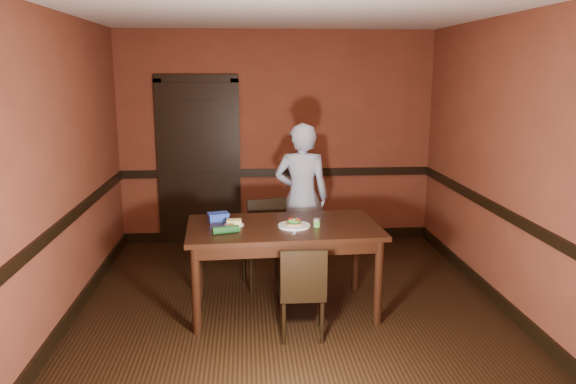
{
  "coord_description": "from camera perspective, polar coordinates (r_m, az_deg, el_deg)",
  "views": [
    {
      "loc": [
        -0.4,
        -4.91,
        2.2
      ],
      "look_at": [
        0.0,
        0.35,
        1.05
      ],
      "focal_mm": 35.0,
      "sensor_mm": 36.0,
      "label": 1
    }
  ],
  "objects": [
    {
      "name": "food_tub",
      "position": [
        5.28,
        -7.09,
        -2.54
      ],
      "size": [
        0.22,
        0.18,
        0.08
      ],
      "rotation": [
        0.0,
        0.0,
        0.26
      ],
      "color": "blue",
      "rests_on": "dining_table"
    },
    {
      "name": "wall_front",
      "position": [
        2.82,
        4.02,
        -5.22
      ],
      "size": [
        4.0,
        0.02,
        2.7
      ],
      "primitive_type": "cube",
      "color": "brown",
      "rests_on": "ground"
    },
    {
      "name": "cheese_saucer",
      "position": [
        5.13,
        -5.5,
        -3.16
      ],
      "size": [
        0.18,
        0.18,
        0.06
      ],
      "rotation": [
        0.0,
        0.0,
        0.05
      ],
      "color": "white",
      "rests_on": "dining_table"
    },
    {
      "name": "baseboard_left",
      "position": [
        5.59,
        -20.86,
        -11.08
      ],
      "size": [
        0.03,
        4.5,
        0.12
      ],
      "primitive_type": "cube",
      "color": "black",
      "rests_on": "ground"
    },
    {
      "name": "baseboard_back",
      "position": [
        7.47,
        -1.1,
        -4.37
      ],
      "size": [
        4.0,
        0.03,
        0.12
      ],
      "primitive_type": "cube",
      "color": "black",
      "rests_on": "ground"
    },
    {
      "name": "wall_right",
      "position": [
        5.53,
        21.44,
        2.6
      ],
      "size": [
        0.02,
        4.5,
        2.7
      ],
      "primitive_type": "cube",
      "color": "brown",
      "rests_on": "ground"
    },
    {
      "name": "wall_back",
      "position": [
        7.22,
        -1.15,
        5.52
      ],
      "size": [
        4.0,
        0.02,
        2.7
      ],
      "primitive_type": "cube",
      "color": "brown",
      "rests_on": "ground"
    },
    {
      "name": "dado_right",
      "position": [
        5.61,
        20.95,
        -1.93
      ],
      "size": [
        0.03,
        4.5,
        0.1
      ],
      "primitive_type": "cube",
      "color": "black",
      "rests_on": "ground"
    },
    {
      "name": "wall_left",
      "position": [
        5.24,
        -22.09,
        2.05
      ],
      "size": [
        0.02,
        4.5,
        2.7
      ],
      "primitive_type": "cube",
      "color": "brown",
      "rests_on": "ground"
    },
    {
      "name": "dado_back",
      "position": [
        7.28,
        -1.13,
        1.98
      ],
      "size": [
        4.0,
        0.03,
        0.1
      ],
      "primitive_type": "cube",
      "color": "black",
      "rests_on": "ground"
    },
    {
      "name": "chair_near",
      "position": [
        4.75,
        1.38,
        -9.94
      ],
      "size": [
        0.38,
        0.38,
        0.8
      ],
      "primitive_type": null,
      "rotation": [
        0.0,
        0.0,
        3.13
      ],
      "color": "black",
      "rests_on": "floor"
    },
    {
      "name": "door",
      "position": [
        7.24,
        -9.06,
        3.32
      ],
      "size": [
        1.05,
        0.07,
        2.2
      ],
      "color": "black",
      "rests_on": "ground"
    },
    {
      "name": "sauce_jar",
      "position": [
        5.06,
        2.94,
        -3.14
      ],
      "size": [
        0.07,
        0.07,
        0.08
      ],
      "rotation": [
        0.0,
        0.0,
        -0.22
      ],
      "color": "#4E993E",
      "rests_on": "dining_table"
    },
    {
      "name": "floor",
      "position": [
        5.4,
        0.29,
        -11.76
      ],
      "size": [
        4.0,
        4.5,
        0.01
      ],
      "primitive_type": "cube",
      "color": "black",
      "rests_on": "ground"
    },
    {
      "name": "sandwich_plate",
      "position": [
        5.07,
        0.62,
        -3.32
      ],
      "size": [
        0.29,
        0.29,
        0.07
      ],
      "rotation": [
        0.0,
        0.0,
        -0.24
      ],
      "color": "white",
      "rests_on": "dining_table"
    },
    {
      "name": "dining_table",
      "position": [
        5.24,
        -0.47,
        -7.7
      ],
      "size": [
        1.79,
        1.06,
        0.81
      ],
      "primitive_type": "cube",
      "rotation": [
        0.0,
        0.0,
        0.05
      ],
      "color": "black",
      "rests_on": "floor"
    },
    {
      "name": "ceiling",
      "position": [
        4.96,
        0.32,
        18.09
      ],
      "size": [
        4.0,
        4.5,
        0.01
      ],
      "primitive_type": "cube",
      "color": "beige",
      "rests_on": "ground"
    },
    {
      "name": "wrapped_veg",
      "position": [
        4.89,
        -6.34,
        -3.84
      ],
      "size": [
        0.24,
        0.13,
        0.07
      ],
      "primitive_type": "cylinder",
      "rotation": [
        0.0,
        1.57,
        0.3
      ],
      "color": "#15431C",
      "rests_on": "dining_table"
    },
    {
      "name": "chair_far",
      "position": [
        5.78,
        -2.44,
        -5.4
      ],
      "size": [
        0.49,
        0.49,
        0.89
      ],
      "primitive_type": null,
      "rotation": [
        0.0,
        0.0,
        0.19
      ],
      "color": "black",
      "rests_on": "floor"
    },
    {
      "name": "person",
      "position": [
        6.21,
        1.39,
        -0.53
      ],
      "size": [
        0.64,
        0.45,
        1.65
      ],
      "primitive_type": "imported",
      "rotation": [
        0.0,
        0.0,
        3.04
      ],
      "color": "#AEC2E3",
      "rests_on": "floor"
    },
    {
      "name": "baseboard_right",
      "position": [
        5.86,
        20.32,
        -9.91
      ],
      "size": [
        0.03,
        4.5,
        0.12
      ],
      "primitive_type": "cube",
      "color": "black",
      "rests_on": "ground"
    },
    {
      "name": "dado_left",
      "position": [
        5.32,
        -21.55,
        -2.72
      ],
      "size": [
        0.03,
        4.5,
        0.1
      ],
      "primitive_type": "cube",
      "color": "black",
      "rests_on": "ground"
    }
  ]
}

